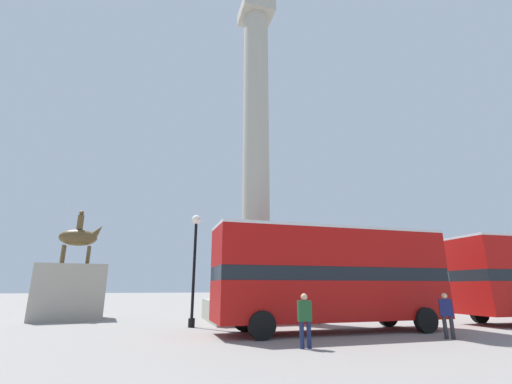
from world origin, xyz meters
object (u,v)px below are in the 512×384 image
Objects in this scene: monument_column at (256,198)px; bus_a at (331,274)px; street_lamp at (195,258)px; pedestrian_by_plinth at (305,318)px; equestrian_statue at (71,287)px; pedestrian_near_lamp at (447,314)px.

monument_column is 2.21× the size of bus_a.
street_lamp is 3.29× the size of pedestrian_by_plinth.
street_lamp is at bearing 147.61° from bus_a.
bus_a is at bearing -32.53° from street_lamp.
monument_column is at bearing 30.63° from street_lamp.
equestrian_statue is at bearing -47.82° from pedestrian_by_plinth.
street_lamp is at bearing -1.30° from pedestrian_near_lamp.
monument_column is 12.07m from equestrian_statue.
monument_column is at bearing -26.75° from equestrian_statue.
street_lamp is at bearing -61.75° from pedestrian_by_plinth.
bus_a is 15.20m from equestrian_statue.
pedestrian_near_lamp is (3.08, -2.87, -1.50)m from bus_a.
pedestrian_by_plinth is at bearing -67.75° from street_lamp.
street_lamp is 10.95m from pedestrian_near_lamp.
equestrian_statue is 8.82m from street_lamp.
bus_a is at bearing -45.45° from equestrian_statue.
monument_column is 4.19× the size of street_lamp.
street_lamp is (6.45, -5.85, 1.40)m from equestrian_statue.
pedestrian_near_lamp is at bearing -36.61° from street_lamp.
pedestrian_near_lamp is 0.99× the size of pedestrian_by_plinth.
equestrian_statue is 1.20× the size of street_lamp.
monument_column reaches higher than pedestrian_by_plinth.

